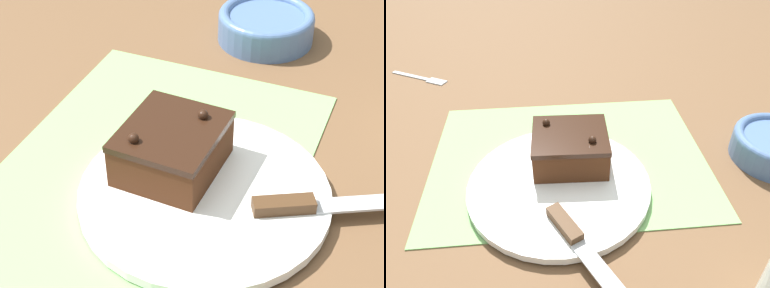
# 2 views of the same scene
# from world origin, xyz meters

# --- Properties ---
(ground_plane) EXTENTS (3.00, 3.00, 0.00)m
(ground_plane) POSITION_xyz_m (0.00, 0.00, 0.00)
(ground_plane) COLOR brown
(placemat_woven) EXTENTS (0.46, 0.34, 0.00)m
(placemat_woven) POSITION_xyz_m (0.00, 0.00, 0.00)
(placemat_woven) COLOR #7AB266
(placemat_woven) RESTS_ON ground_plane
(cake_plate) EXTENTS (0.28, 0.28, 0.01)m
(cake_plate) POSITION_xyz_m (0.02, 0.08, 0.01)
(cake_plate) COLOR white
(cake_plate) RESTS_ON placemat_woven
(chocolate_cake) EXTENTS (0.12, 0.11, 0.07)m
(chocolate_cake) POSITION_xyz_m (0.00, 0.03, 0.04)
(chocolate_cake) COLOR #472614
(chocolate_cake) RESTS_ON cake_plate
(serving_knife) EXTENTS (0.11, 0.19, 0.01)m
(serving_knife) POSITION_xyz_m (0.00, 0.20, 0.02)
(serving_knife) COLOR #472D19
(serving_knife) RESTS_ON cake_plate
(small_bowl) EXTENTS (0.15, 0.15, 0.05)m
(small_bowl) POSITION_xyz_m (-0.35, 0.03, 0.03)
(small_bowl) COLOR #4C6B9E
(small_bowl) RESTS_ON ground_plane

